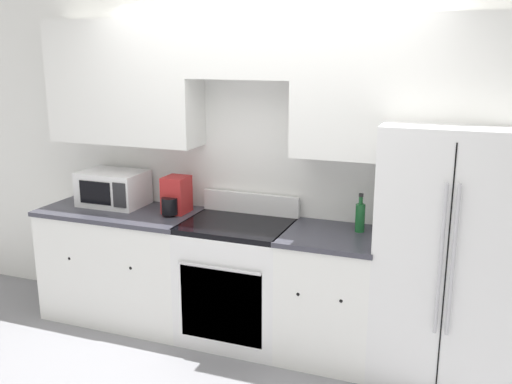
{
  "coord_description": "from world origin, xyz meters",
  "views": [
    {
      "loc": [
        1.42,
        -3.39,
        2.17
      ],
      "look_at": [
        0.0,
        0.31,
        1.17
      ],
      "focal_mm": 40.0,
      "sensor_mm": 36.0,
      "label": 1
    }
  ],
  "objects_px": {
    "oven_range": "(237,280)",
    "bottle": "(360,217)",
    "microwave": "(113,188)",
    "refrigerator": "(449,253)"
  },
  "relations": [
    {
      "from": "microwave",
      "to": "refrigerator",
      "type": "bearing_deg",
      "value": -1.05
    },
    {
      "from": "bottle",
      "to": "oven_range",
      "type": "bearing_deg",
      "value": -171.98
    },
    {
      "from": "oven_range",
      "to": "microwave",
      "type": "relative_size",
      "value": 2.09
    },
    {
      "from": "oven_range",
      "to": "bottle",
      "type": "bearing_deg",
      "value": 8.02
    },
    {
      "from": "microwave",
      "to": "oven_range",
      "type": "bearing_deg",
      "value": -5.38
    },
    {
      "from": "oven_range",
      "to": "microwave",
      "type": "distance_m",
      "value": 1.29
    },
    {
      "from": "refrigerator",
      "to": "microwave",
      "type": "xyz_separation_m",
      "value": [
        -2.63,
        0.05,
        0.2
      ]
    },
    {
      "from": "bottle",
      "to": "refrigerator",
      "type": "bearing_deg",
      "value": -6.17
    },
    {
      "from": "oven_range",
      "to": "refrigerator",
      "type": "relative_size",
      "value": 0.63
    },
    {
      "from": "oven_range",
      "to": "refrigerator",
      "type": "distance_m",
      "value": 1.54
    }
  ]
}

